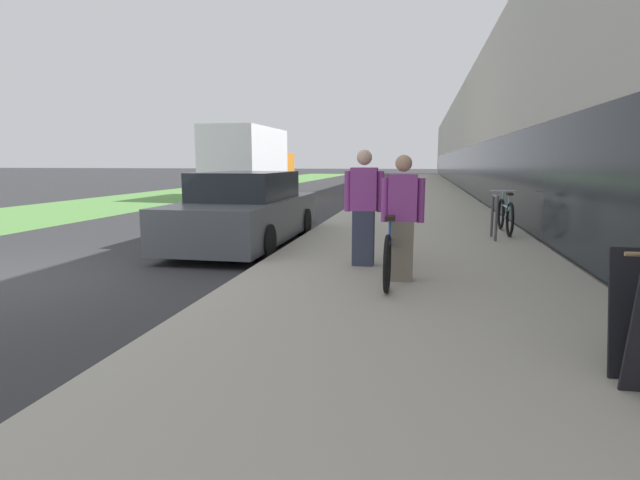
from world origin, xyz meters
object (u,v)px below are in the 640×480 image
(person_bystander, at_px, (364,208))
(moving_truck, at_px, (251,164))
(person_rider, at_px, (402,218))
(bike_rack_hoop, at_px, (495,212))
(tandem_bicycle, at_px, (392,247))
(parked_sedan_curbside, at_px, (247,212))
(cruiser_bike_nearest, at_px, (505,215))

(person_bystander, height_order, moving_truck, moving_truck)
(person_rider, distance_m, bike_rack_hoop, 4.10)
(bike_rack_hoop, xyz_separation_m, moving_truck, (-8.56, 10.72, 0.85))
(tandem_bicycle, height_order, parked_sedan_curbside, parked_sedan_curbside)
(moving_truck, bearing_deg, cruiser_bike_nearest, -47.66)
(moving_truck, bearing_deg, parked_sedan_curbside, -71.39)
(moving_truck, bearing_deg, bike_rack_hoop, -51.39)
(moving_truck, bearing_deg, person_bystander, -64.95)
(person_rider, bearing_deg, moving_truck, 115.63)
(tandem_bicycle, distance_m, bike_rack_hoop, 3.83)
(bike_rack_hoop, height_order, moving_truck, moving_truck)
(person_rider, relative_size, person_bystander, 0.95)
(tandem_bicycle, distance_m, parked_sedan_curbside, 4.01)
(tandem_bicycle, xyz_separation_m, parked_sedan_curbside, (-2.96, 2.70, 0.14))
(bike_rack_hoop, distance_m, parked_sedan_curbside, 4.77)
(parked_sedan_curbside, bearing_deg, bike_rack_hoop, 8.57)
(person_rider, height_order, bike_rack_hoop, person_rider)
(person_rider, xyz_separation_m, person_bystander, (-0.57, 0.84, 0.04))
(cruiser_bike_nearest, bearing_deg, moving_truck, 132.34)
(parked_sedan_curbside, bearing_deg, person_rider, -44.55)
(tandem_bicycle, bearing_deg, parked_sedan_curbside, 137.69)
(tandem_bicycle, distance_m, person_bystander, 0.80)
(person_bystander, xyz_separation_m, bike_rack_hoop, (2.18, 2.92, -0.31))
(person_bystander, distance_m, cruiser_bike_nearest, 4.64)
(moving_truck, bearing_deg, tandem_bicycle, -64.26)
(cruiser_bike_nearest, distance_m, parked_sedan_curbside, 5.33)
(cruiser_bike_nearest, bearing_deg, bike_rack_hoop, -110.55)
(bike_rack_hoop, xyz_separation_m, parked_sedan_curbside, (-4.71, -0.71, -0.01))
(person_rider, bearing_deg, cruiser_bike_nearest, 67.30)
(person_bystander, bearing_deg, cruiser_bike_nearest, 56.73)
(person_bystander, xyz_separation_m, moving_truck, (-6.38, 13.65, 0.54))
(bike_rack_hoop, height_order, parked_sedan_curbside, parked_sedan_curbside)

